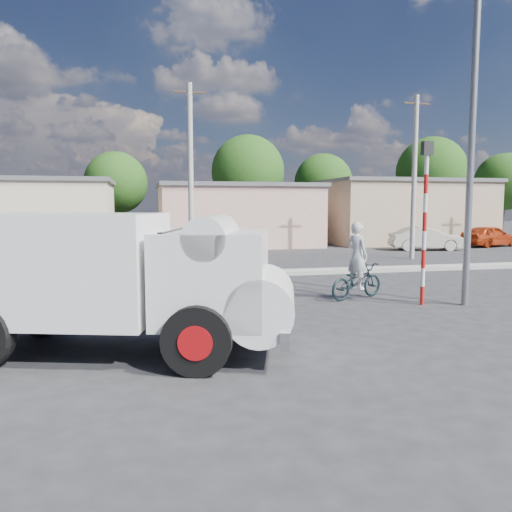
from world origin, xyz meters
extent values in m
plane|color=#262629|center=(0.00, 0.00, 0.00)|extent=(120.00, 120.00, 0.00)
cube|color=#99968E|center=(0.00, 8.00, 0.08)|extent=(40.00, 0.80, 0.16)
cylinder|color=black|center=(-6.19, 0.34, 0.57)|extent=(1.18, 0.64, 1.13)
cylinder|color=red|center=(-6.19, 0.34, 0.57)|extent=(0.64, 0.51, 0.56)
cylinder|color=black|center=(-3.36, -2.76, 0.57)|extent=(1.18, 0.64, 1.13)
cylinder|color=red|center=(-3.36, -2.76, 0.57)|extent=(0.64, 0.51, 0.56)
cylinder|color=black|center=(-2.74, -0.69, 0.57)|extent=(1.18, 0.64, 1.13)
cylinder|color=red|center=(-2.74, -0.69, 0.57)|extent=(0.64, 0.51, 0.56)
cube|color=black|center=(-4.83, -1.19, 0.65)|extent=(4.92, 2.64, 0.19)
cube|color=white|center=(-5.71, -0.93, 1.60)|extent=(4.20, 3.23, 1.90)
cube|color=white|center=(-2.95, -1.76, 1.44)|extent=(2.38, 2.55, 1.60)
cylinder|color=white|center=(-2.11, -2.01, 0.98)|extent=(1.69, 2.35, 1.13)
cylinder|color=white|center=(-2.95, -1.76, 2.16)|extent=(1.30, 2.23, 0.72)
cube|color=silver|center=(-1.72, -2.13, 0.57)|extent=(0.77, 2.16, 0.29)
cube|color=black|center=(-3.64, -1.55, 1.90)|extent=(0.58, 1.70, 0.72)
imported|color=black|center=(1.82, 2.69, 0.51)|extent=(2.07, 1.39, 1.03)
imported|color=white|center=(1.82, 2.69, 0.96)|extent=(0.69, 0.82, 1.91)
imported|color=beige|center=(12.28, 16.06, 0.69)|extent=(4.42, 2.41, 1.38)
imported|color=#AA2F0E|center=(17.70, 17.43, 0.69)|extent=(4.33, 2.58, 1.38)
cylinder|color=red|center=(3.20, 1.50, 0.25)|extent=(0.11, 0.11, 0.50)
cylinder|color=white|center=(3.20, 1.50, 0.75)|extent=(0.11, 0.11, 0.50)
cylinder|color=red|center=(3.20, 1.50, 1.25)|extent=(0.11, 0.11, 0.50)
cylinder|color=white|center=(3.20, 1.50, 1.75)|extent=(0.11, 0.11, 0.50)
cylinder|color=red|center=(3.20, 1.50, 2.25)|extent=(0.11, 0.11, 0.50)
cylinder|color=white|center=(3.20, 1.50, 2.75)|extent=(0.11, 0.11, 0.50)
cylinder|color=red|center=(3.20, 1.50, 3.25)|extent=(0.11, 0.11, 0.50)
cylinder|color=white|center=(3.20, 1.50, 3.75)|extent=(0.11, 0.11, 0.50)
cube|color=black|center=(3.20, 1.50, 4.18)|extent=(0.28, 0.18, 0.36)
cylinder|color=slate|center=(4.30, 1.20, 4.50)|extent=(0.18, 0.18, 9.00)
cube|color=beige|center=(-12.00, 22.00, 2.00)|extent=(12.00, 7.00, 4.00)
cube|color=#59595B|center=(-12.00, 22.00, 4.12)|extent=(12.30, 7.30, 0.24)
cube|color=tan|center=(2.00, 22.00, 1.90)|extent=(10.00, 7.00, 3.80)
cube|color=#59595B|center=(2.00, 22.00, 3.92)|extent=(10.30, 7.30, 0.24)
cube|color=tan|center=(14.00, 22.00, 2.10)|extent=(11.00, 7.00, 4.20)
cube|color=#59595B|center=(14.00, 22.00, 4.32)|extent=(11.30, 7.30, 0.24)
cylinder|color=#38281E|center=(-6.00, 29.00, 1.74)|extent=(0.36, 0.36, 3.47)
sphere|color=#315E1C|center=(-6.00, 29.00, 4.34)|extent=(4.71, 4.71, 4.71)
cylinder|color=#38281E|center=(4.00, 28.00, 2.10)|extent=(0.36, 0.36, 4.20)
sphere|color=#315E1C|center=(4.00, 28.00, 5.25)|extent=(5.70, 5.70, 5.70)
cylinder|color=#38281E|center=(11.00, 30.00, 1.82)|extent=(0.36, 0.36, 3.64)
sphere|color=#315E1C|center=(11.00, 30.00, 4.55)|extent=(4.94, 4.94, 4.94)
cylinder|color=#38281E|center=(20.00, 28.00, 2.18)|extent=(0.36, 0.36, 4.37)
sphere|color=#315E1C|center=(20.00, 28.00, 5.46)|extent=(5.93, 5.93, 5.93)
cylinder|color=#38281E|center=(28.00, 29.00, 1.90)|extent=(0.36, 0.36, 3.81)
sphere|color=#315E1C|center=(28.00, 29.00, 4.76)|extent=(5.17, 5.17, 5.17)
cylinder|color=#99968E|center=(-2.00, 12.00, 4.00)|extent=(0.24, 0.24, 8.00)
cube|color=#38281E|center=(-2.00, 12.00, 7.60)|extent=(1.40, 0.08, 0.08)
cylinder|color=#99968E|center=(9.00, 12.00, 4.00)|extent=(0.24, 0.24, 8.00)
cube|color=#38281E|center=(9.00, 12.00, 7.60)|extent=(1.40, 0.08, 0.08)
camera|label=1|loc=(-4.17, -10.48, 2.71)|focal=35.00mm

